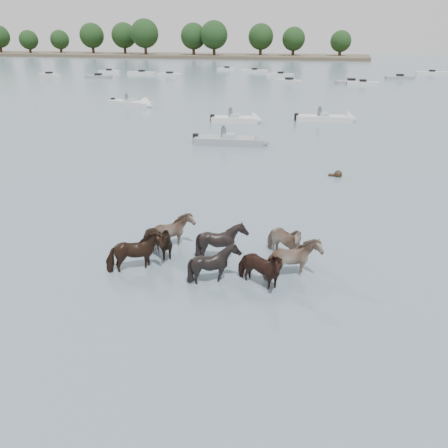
# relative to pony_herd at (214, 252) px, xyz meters

# --- Properties ---
(ground) EXTENTS (400.00, 400.00, 0.00)m
(ground) POSITION_rel_pony_herd_xyz_m (-1.64, -1.94, -0.53)
(ground) COLOR slate
(ground) RESTS_ON ground
(shoreline) EXTENTS (160.00, 30.00, 1.00)m
(shoreline) POSITION_rel_pony_herd_xyz_m (-71.64, 148.06, -0.03)
(shoreline) COLOR #4C4233
(shoreline) RESTS_ON ground
(pony_herd) EXTENTS (6.74, 4.03, 1.54)m
(pony_herd) POSITION_rel_pony_herd_xyz_m (0.00, 0.00, 0.00)
(pony_herd) COLOR black
(pony_herd) RESTS_ON ground
(swimming_pony) EXTENTS (0.72, 0.44, 0.44)m
(swimming_pony) POSITION_rel_pony_herd_xyz_m (3.47, 11.49, -0.43)
(swimming_pony) COLOR black
(swimming_pony) RESTS_ON ground
(motorboat_a) EXTENTS (4.67, 2.21, 1.92)m
(motorboat_a) POSITION_rel_pony_herd_xyz_m (-5.10, 25.86, -0.30)
(motorboat_a) COLOR silver
(motorboat_a) RESTS_ON ground
(motorboat_b) EXTENTS (5.46, 2.17, 1.92)m
(motorboat_b) POSITION_rel_pony_herd_xyz_m (-3.37, 17.56, -0.31)
(motorboat_b) COLOR gray
(motorboat_b) RESTS_ON ground
(motorboat_c) EXTENTS (5.54, 2.45, 1.92)m
(motorboat_c) POSITION_rel_pony_herd_xyz_m (2.39, 28.57, -0.31)
(motorboat_c) COLOR silver
(motorboat_c) RESTS_ON ground
(motorboat_f) EXTENTS (5.76, 3.09, 1.92)m
(motorboat_f) POSITION_rel_pony_herd_xyz_m (-18.45, 32.41, -0.31)
(motorboat_f) COLOR silver
(motorboat_f) RESTS_ON ground
(distant_flotilla) EXTENTS (106.22, 28.38, 0.93)m
(distant_flotilla) POSITION_rel_pony_herd_xyz_m (-1.48, 72.18, -0.27)
(distant_flotilla) COLOR silver
(distant_flotilla) RESTS_ON ground
(treeline) EXTENTS (147.25, 15.54, 12.53)m
(treeline) POSITION_rel_pony_herd_xyz_m (-70.02, 144.31, 6.18)
(treeline) COLOR #382619
(treeline) RESTS_ON ground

